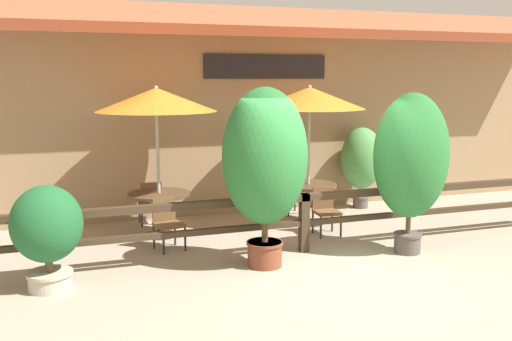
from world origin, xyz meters
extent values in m
plane|color=#9E937F|center=(0.00, 0.00, 0.00)|extent=(60.00, 60.00, 0.00)
cube|color=#997A56|center=(0.00, 4.20, 1.80)|extent=(14.00, 0.40, 3.60)
cube|color=#B25133|center=(0.00, 3.65, 3.88)|extent=(14.28, 1.48, 0.70)
cube|color=black|center=(0.40, 3.97, 3.00)|extent=(2.61, 0.04, 0.49)
cube|color=#3D2D1E|center=(0.00, 1.05, 0.89)|extent=(10.40, 0.14, 0.11)
cube|color=#3D2D1E|center=(0.00, 1.05, 0.47)|extent=(10.40, 0.10, 0.09)
cube|color=#3D2D1E|center=(0.00, 1.05, 0.47)|extent=(0.14, 0.14, 0.95)
cylinder|color=#B7B2A8|center=(-2.05, 2.73, 1.13)|extent=(0.06, 0.06, 2.27)
cone|color=orange|center=(-2.05, 2.73, 2.41)|extent=(2.08, 2.08, 0.40)
sphere|color=#B2ADA3|center=(-2.05, 2.73, 2.61)|extent=(0.07, 0.07, 0.07)
cylinder|color=#4C3826|center=(-2.05, 2.73, 0.75)|extent=(1.09, 1.09, 0.05)
cylinder|color=#333333|center=(-2.05, 2.73, 0.36)|extent=(0.07, 0.07, 0.73)
cylinder|color=#333333|center=(-2.05, 2.73, 0.01)|extent=(0.60, 0.60, 0.03)
cube|color=brown|center=(-2.04, 1.84, 0.42)|extent=(0.51, 0.51, 0.05)
cube|color=brown|center=(-2.09, 2.03, 0.64)|extent=(0.40, 0.14, 0.40)
cylinder|color=#2D2D2D|center=(-2.17, 1.61, 0.20)|extent=(0.04, 0.04, 0.39)
cylinder|color=#2D2D2D|center=(-1.81, 1.71, 0.20)|extent=(0.04, 0.04, 0.39)
cylinder|color=#2D2D2D|center=(-2.27, 1.98, 0.20)|extent=(0.04, 0.04, 0.39)
cylinder|color=#2D2D2D|center=(-1.90, 2.07, 0.20)|extent=(0.04, 0.04, 0.39)
cube|color=brown|center=(-2.08, 3.61, 0.42)|extent=(0.42, 0.42, 0.05)
cube|color=brown|center=(-2.08, 3.42, 0.64)|extent=(0.40, 0.04, 0.40)
cylinder|color=#2D2D2D|center=(-1.89, 3.80, 0.20)|extent=(0.04, 0.04, 0.39)
cylinder|color=#2D2D2D|center=(-2.27, 3.80, 0.20)|extent=(0.04, 0.04, 0.39)
cylinder|color=#2D2D2D|center=(-1.89, 3.42, 0.20)|extent=(0.04, 0.04, 0.39)
cylinder|color=#2D2D2D|center=(-2.27, 3.42, 0.20)|extent=(0.04, 0.04, 0.39)
cylinder|color=#B7B2A8|center=(0.79, 2.66, 1.13)|extent=(0.06, 0.06, 2.27)
cone|color=orange|center=(0.79, 2.66, 2.41)|extent=(2.08, 2.08, 0.40)
sphere|color=#B2ADA3|center=(0.79, 2.66, 2.61)|extent=(0.07, 0.07, 0.07)
cylinder|color=#4C3826|center=(0.79, 2.66, 0.75)|extent=(1.09, 1.09, 0.05)
cylinder|color=#333333|center=(0.79, 2.66, 0.36)|extent=(0.07, 0.07, 0.73)
cylinder|color=#333333|center=(0.79, 2.66, 0.01)|extent=(0.60, 0.60, 0.03)
cube|color=brown|center=(0.78, 1.81, 0.42)|extent=(0.44, 0.44, 0.05)
cube|color=brown|center=(0.79, 2.00, 0.64)|extent=(0.40, 0.06, 0.40)
cylinder|color=#2D2D2D|center=(0.58, 1.63, 0.20)|extent=(0.04, 0.04, 0.39)
cylinder|color=#2D2D2D|center=(0.96, 1.61, 0.20)|extent=(0.04, 0.04, 0.39)
cylinder|color=#2D2D2D|center=(0.60, 2.01, 0.20)|extent=(0.04, 0.04, 0.39)
cylinder|color=#2D2D2D|center=(0.97, 1.99, 0.20)|extent=(0.04, 0.04, 0.39)
cube|color=brown|center=(0.81, 3.52, 0.42)|extent=(0.48, 0.48, 0.05)
cube|color=brown|center=(0.84, 3.33, 0.64)|extent=(0.40, 0.09, 0.40)
cylinder|color=#2D2D2D|center=(0.97, 3.73, 0.20)|extent=(0.04, 0.04, 0.39)
cylinder|color=#2D2D2D|center=(0.59, 3.68, 0.20)|extent=(0.04, 0.04, 0.39)
cylinder|color=#2D2D2D|center=(1.02, 3.36, 0.20)|extent=(0.04, 0.04, 0.39)
cylinder|color=#2D2D2D|center=(0.65, 3.30, 0.20)|extent=(0.04, 0.04, 0.39)
cylinder|color=#564C47|center=(1.55, 0.46, 0.16)|extent=(0.42, 0.42, 0.32)
cylinder|color=#564C47|center=(1.55, 0.46, 0.30)|extent=(0.45, 0.45, 0.04)
cylinder|color=brown|center=(1.55, 0.46, 0.61)|extent=(0.07, 0.07, 0.59)
ellipsoid|color=#287033|center=(1.55, 0.46, 1.57)|extent=(1.20, 1.08, 1.97)
cylinder|color=#B7AD99|center=(-3.86, 0.61, 0.12)|extent=(0.56, 0.56, 0.24)
cylinder|color=#B7AD99|center=(-3.86, 0.61, 0.22)|extent=(0.60, 0.60, 0.04)
cylinder|color=brown|center=(-3.86, 0.61, 0.40)|extent=(0.10, 0.10, 0.31)
ellipsoid|color=#1E5B2D|center=(-3.86, 0.61, 0.89)|extent=(0.93, 0.84, 1.02)
cylinder|color=brown|center=(-0.84, 0.57, 0.19)|extent=(0.51, 0.51, 0.37)
cylinder|color=brown|center=(-0.84, 0.57, 0.35)|extent=(0.55, 0.55, 0.04)
cylinder|color=brown|center=(-0.84, 0.57, 0.68)|extent=(0.09, 0.09, 0.60)
ellipsoid|color=#287033|center=(-0.84, 0.57, 1.65)|extent=(1.26, 1.14, 2.01)
cylinder|color=#564C47|center=(2.43, 3.55, 0.12)|extent=(0.32, 0.32, 0.24)
cylinder|color=#564C47|center=(2.43, 3.55, 0.22)|extent=(0.34, 0.34, 0.04)
cylinder|color=brown|center=(2.43, 3.55, 0.44)|extent=(0.06, 0.06, 0.39)
ellipsoid|color=#4C934C|center=(2.43, 3.55, 1.08)|extent=(0.91, 0.82, 1.31)
camera|label=1|loc=(-3.61, -7.11, 2.78)|focal=40.00mm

